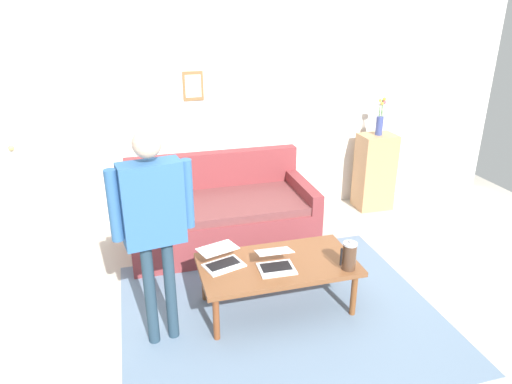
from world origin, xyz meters
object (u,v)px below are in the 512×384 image
object	(u,v)px
laptop_center	(222,259)
french_press	(349,256)
coffee_table	(278,267)
flower_vase	(380,121)
interior_door	(45,144)
laptop_left	(276,262)
couch	(221,215)
person_standing	(153,214)
side_shelf	(375,172)

from	to	relation	value
laptop_center	french_press	world-z (taller)	french_press
coffee_table	flower_vase	size ratio (longest dim) A/B	2.84
interior_door	laptop_left	size ratio (longest dim) A/B	6.59
couch	french_press	size ratio (longest dim) A/B	7.22
interior_door	coffee_table	distance (m)	2.75
interior_door	laptop_center	world-z (taller)	interior_door
french_press	person_standing	world-z (taller)	person_standing
interior_door	laptop_center	size ratio (longest dim) A/B	5.41
couch	laptop_left	size ratio (longest dim) A/B	5.96
couch	french_press	xyz separation A→B (m)	(-0.72, 1.49, 0.24)
flower_vase	person_standing	distance (m)	3.25
interior_door	couch	distance (m)	1.93
laptop_center	side_shelf	distance (m)	2.69
side_shelf	interior_door	bearing A→B (deg)	-3.90
side_shelf	flower_vase	size ratio (longest dim) A/B	2.08
flower_vase	side_shelf	bearing A→B (deg)	-37.83
coffee_table	side_shelf	size ratio (longest dim) A/B	1.37
interior_door	person_standing	size ratio (longest dim) A/B	1.26
laptop_center	french_press	xyz separation A→B (m)	(-0.94, 0.33, 0.07)
person_standing	side_shelf	bearing A→B (deg)	-146.55
couch	coffee_table	distance (m)	1.27
laptop_left	french_press	bearing A→B (deg)	162.68
interior_door	couch	bearing A→B (deg)	159.13
coffee_table	couch	bearing A→B (deg)	-80.39
coffee_table	laptop_left	size ratio (longest dim) A/B	4.05
french_press	laptop_left	bearing A→B (deg)	-17.32
side_shelf	laptop_left	bearing A→B (deg)	43.41
coffee_table	laptop_center	world-z (taller)	laptop_center
side_shelf	flower_vase	distance (m)	0.63
interior_door	side_shelf	bearing A→B (deg)	176.10
side_shelf	person_standing	world-z (taller)	person_standing
laptop_center	side_shelf	world-z (taller)	side_shelf
interior_door	flower_vase	xyz separation A→B (m)	(-3.65, 0.25, 0.06)
couch	person_standing	bearing A→B (deg)	62.47
laptop_center	laptop_left	bearing A→B (deg)	157.85
coffee_table	laptop_center	size ratio (longest dim) A/B	3.32
side_shelf	person_standing	bearing A→B (deg)	33.45
laptop_left	french_press	size ratio (longest dim) A/B	1.21
french_press	side_shelf	xyz separation A→B (m)	(-1.26, -1.88, -0.08)
couch	flower_vase	bearing A→B (deg)	-168.92
coffee_table	laptop_center	xyz separation A→B (m)	(0.44, -0.10, 0.08)
french_press	flower_vase	bearing A→B (deg)	-123.94
coffee_table	french_press	xyz separation A→B (m)	(-0.50, 0.23, 0.16)
interior_door	person_standing	xyz separation A→B (m)	(-0.94, 2.04, 0.02)
laptop_center	person_standing	xyz separation A→B (m)	(0.51, 0.25, 0.57)
interior_door	flower_vase	world-z (taller)	interior_door
coffee_table	laptop_center	bearing A→B (deg)	-12.51
flower_vase	french_press	bearing A→B (deg)	56.06
french_press	laptop_center	bearing A→B (deg)	-19.40
flower_vase	person_standing	bearing A→B (deg)	33.43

